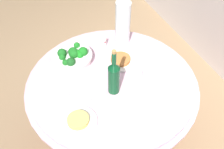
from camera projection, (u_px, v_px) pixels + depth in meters
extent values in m
plane|color=#9E7F5B|center=(112.00, 137.00, 2.26)|extent=(6.00, 6.00, 0.00)
cylinder|color=maroon|center=(112.00, 114.00, 2.01)|extent=(1.01, 1.01, 0.69)
cylinder|color=#E0B2C6|center=(112.00, 84.00, 1.75)|extent=(1.16, 1.16, 0.02)
cylinder|color=#E0B2C6|center=(112.00, 81.00, 1.74)|extent=(1.10, 1.10, 0.03)
cylinder|color=white|center=(73.00, 59.00, 1.83)|extent=(0.26, 0.26, 0.05)
cylinder|color=white|center=(72.00, 55.00, 1.81)|extent=(0.28, 0.28, 0.01)
sphere|color=#19741E|center=(83.00, 51.00, 1.80)|extent=(0.06, 0.06, 0.06)
sphere|color=#19841E|center=(77.00, 54.00, 1.79)|extent=(0.06, 0.06, 0.06)
sphere|color=#19651E|center=(65.00, 62.00, 1.73)|extent=(0.04, 0.04, 0.04)
sphere|color=#19821E|center=(71.00, 51.00, 1.81)|extent=(0.05, 0.05, 0.05)
sphere|color=#196A1E|center=(62.00, 57.00, 1.77)|extent=(0.05, 0.05, 0.05)
sphere|color=#197B1E|center=(80.00, 55.00, 1.79)|extent=(0.05, 0.05, 0.05)
sphere|color=#196B1E|center=(73.00, 52.00, 1.79)|extent=(0.07, 0.07, 0.07)
sphere|color=#19541E|center=(71.00, 62.00, 1.74)|extent=(0.06, 0.06, 0.06)
sphere|color=#19621E|center=(62.00, 53.00, 1.79)|extent=(0.06, 0.06, 0.06)
sphere|color=#196A1E|center=(74.00, 54.00, 1.78)|extent=(0.07, 0.07, 0.07)
sphere|color=#19711E|center=(77.00, 45.00, 1.86)|extent=(0.04, 0.04, 0.04)
sphere|color=#19611E|center=(73.00, 53.00, 1.81)|extent=(0.06, 0.06, 0.06)
cylinder|color=white|center=(157.00, 74.00, 1.75)|extent=(0.21, 0.21, 0.01)
cylinder|color=white|center=(157.00, 73.00, 1.75)|extent=(0.21, 0.21, 0.01)
cylinder|color=white|center=(158.00, 72.00, 1.74)|extent=(0.21, 0.21, 0.01)
cylinder|color=white|center=(158.00, 71.00, 1.73)|extent=(0.21, 0.21, 0.01)
cylinder|color=white|center=(158.00, 70.00, 1.73)|extent=(0.21, 0.21, 0.01)
cylinder|color=white|center=(158.00, 69.00, 1.72)|extent=(0.21, 0.21, 0.01)
cylinder|color=#0C4422|center=(114.00, 80.00, 1.59)|extent=(0.07, 0.07, 0.20)
cone|color=#0C4422|center=(114.00, 66.00, 1.50)|extent=(0.07, 0.07, 0.04)
cylinder|color=#0C4422|center=(114.00, 58.00, 1.46)|extent=(0.03, 0.03, 0.08)
cylinder|color=#B2844C|center=(114.00, 52.00, 1.42)|extent=(0.03, 0.03, 0.02)
cylinder|color=silver|center=(123.00, 23.00, 1.88)|extent=(0.11, 0.11, 0.34)
sphere|color=#E5B26B|center=(123.00, 39.00, 1.96)|extent=(0.06, 0.06, 0.06)
sphere|color=#E5B26B|center=(124.00, 36.00, 1.98)|extent=(0.06, 0.06, 0.06)
sphere|color=#E5B26B|center=(120.00, 37.00, 1.97)|extent=(0.06, 0.06, 0.06)
sphere|color=#72C64C|center=(125.00, 33.00, 1.93)|extent=(0.06, 0.06, 0.06)
sphere|color=#72C64C|center=(123.00, 30.00, 1.95)|extent=(0.06, 0.06, 0.06)
sphere|color=#72C64C|center=(120.00, 33.00, 1.93)|extent=(0.06, 0.06, 0.06)
sphere|color=red|center=(126.00, 26.00, 1.90)|extent=(0.06, 0.06, 0.06)
sphere|color=red|center=(121.00, 25.00, 1.91)|extent=(0.06, 0.06, 0.06)
sphere|color=red|center=(121.00, 28.00, 1.88)|extent=(0.06, 0.06, 0.06)
cylinder|color=silver|center=(82.00, 93.00, 1.64)|extent=(0.11, 0.13, 0.01)
cylinder|color=silver|center=(80.00, 98.00, 1.61)|extent=(0.11, 0.13, 0.01)
sphere|color=silver|center=(69.00, 93.00, 1.64)|extent=(0.01, 0.01, 0.01)
cylinder|color=white|center=(120.00, 61.00, 1.84)|extent=(0.22, 0.22, 0.01)
cylinder|color=#B77038|center=(120.00, 59.00, 1.83)|extent=(0.14, 0.14, 0.03)
cylinder|color=white|center=(78.00, 122.00, 1.49)|extent=(0.22, 0.22, 0.01)
cylinder|color=#EACC60|center=(78.00, 120.00, 1.48)|extent=(0.13, 0.13, 0.03)
cube|color=white|center=(106.00, 42.00, 1.96)|extent=(0.05, 0.03, 0.05)
cube|color=maroon|center=(106.00, 40.00, 1.94)|extent=(0.05, 0.03, 0.01)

